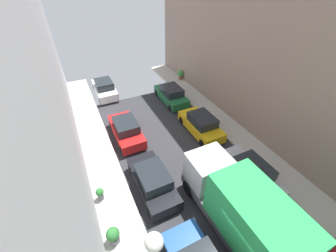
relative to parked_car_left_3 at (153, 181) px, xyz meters
The scene contains 12 objects.
ground 5.85m from the parked_car_left_3, 62.28° to the right, with size 32.00×32.00×0.00m, color #2D2D33.
sidewalk_right 9.28m from the parked_car_left_3, 33.71° to the right, with size 2.00×44.00×0.15m, color #B7B2A8.
parked_car_left_3 is the anchor object (origin of this frame).
parked_car_left_4 5.18m from the parked_car_left_3, 90.00° to the left, with size 1.78×4.20×1.57m.
parked_car_left_5 12.51m from the parked_car_left_3, 90.00° to the left, with size 1.78×4.20×1.57m.
parked_car_right_2 5.76m from the parked_car_left_3, 20.25° to the right, with size 1.78×4.20×1.57m.
parked_car_right_3 6.34m from the parked_car_left_3, 31.53° to the left, with size 1.78×4.20×1.57m.
parked_car_right_4 10.05m from the parked_car_left_3, 57.49° to the left, with size 1.78×4.20×1.57m.
delivery_truck 4.92m from the parked_car_left_3, 55.81° to the right, with size 2.26×6.60×3.38m.
potted_plant_0 2.95m from the parked_car_left_3, 169.21° to the left, with size 0.43×0.43×0.80m.
potted_plant_1 3.46m from the parked_car_left_3, 144.15° to the right, with size 0.63×0.63×0.96m.
potted_plant_2 14.82m from the parked_car_left_3, 55.42° to the left, with size 0.69×0.69×1.00m.
Camera 1 is at (-5.25, -2.16, 10.59)m, focal length 22.66 mm.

